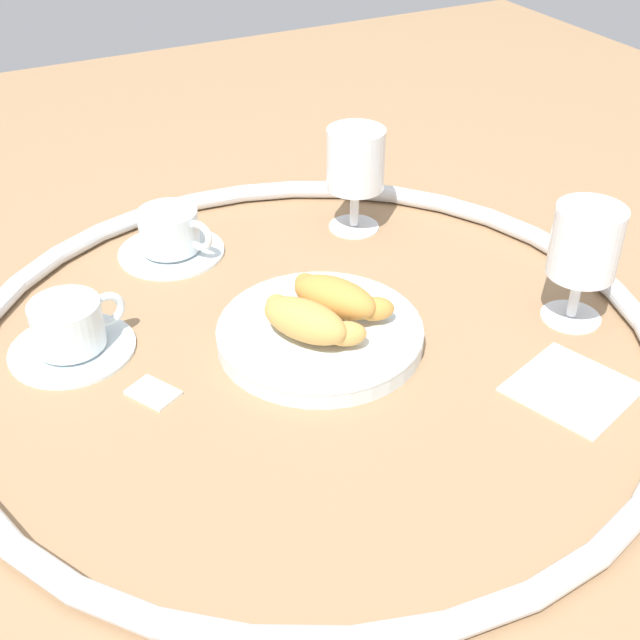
# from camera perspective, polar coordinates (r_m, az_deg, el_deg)

# --- Properties ---
(ground_plane) EXTENTS (2.20, 2.20, 0.00)m
(ground_plane) POSITION_cam_1_polar(r_m,az_deg,el_deg) (0.91, -0.52, -2.01)
(ground_plane) COLOR #997551
(table_chrome_rim) EXTENTS (0.76, 0.76, 0.02)m
(table_chrome_rim) POSITION_cam_1_polar(r_m,az_deg,el_deg) (0.90, -0.53, -1.40)
(table_chrome_rim) COLOR silver
(table_chrome_rim) RESTS_ON ground_plane
(pastry_plate) EXTENTS (0.23, 0.23, 0.02)m
(pastry_plate) POSITION_cam_1_polar(r_m,az_deg,el_deg) (0.91, -0.00, -0.88)
(pastry_plate) COLOR silver
(pastry_plate) RESTS_ON ground_plane
(croissant_large) EXTENTS (0.12, 0.10, 0.04)m
(croissant_large) POSITION_cam_1_polar(r_m,az_deg,el_deg) (0.88, -0.92, -0.04)
(croissant_large) COLOR #D6994C
(croissant_large) RESTS_ON pastry_plate
(croissant_small) EXTENTS (0.12, 0.11, 0.04)m
(croissant_small) POSITION_cam_1_polar(r_m,az_deg,el_deg) (0.92, 1.10, 1.57)
(croissant_small) COLOR #CC893D
(croissant_small) RESTS_ON pastry_plate
(coffee_cup_near) EXTENTS (0.14, 0.14, 0.06)m
(coffee_cup_near) POSITION_cam_1_polar(r_m,az_deg,el_deg) (0.93, -16.64, -0.69)
(coffee_cup_near) COLOR silver
(coffee_cup_near) RESTS_ON ground_plane
(coffee_cup_far) EXTENTS (0.14, 0.14, 0.06)m
(coffee_cup_far) POSITION_cam_1_polar(r_m,az_deg,el_deg) (1.09, -10.13, 5.66)
(coffee_cup_far) COLOR silver
(coffee_cup_far) RESTS_ON ground_plane
(juice_glass_left) EXTENTS (0.08, 0.08, 0.14)m
(juice_glass_left) POSITION_cam_1_polar(r_m,az_deg,el_deg) (0.96, 17.57, 4.77)
(juice_glass_left) COLOR white
(juice_glass_left) RESTS_ON ground_plane
(juice_glass_right) EXTENTS (0.08, 0.08, 0.14)m
(juice_glass_right) POSITION_cam_1_polar(r_m,az_deg,el_deg) (1.10, 2.43, 10.50)
(juice_glass_right) COLOR white
(juice_glass_right) RESTS_ON ground_plane
(sugar_packet) EXTENTS (0.06, 0.05, 0.01)m
(sugar_packet) POSITION_cam_1_polar(r_m,az_deg,el_deg) (0.87, -11.28, -4.77)
(sugar_packet) COLOR white
(sugar_packet) RESTS_ON ground_plane
(folded_napkin) EXTENTS (0.14, 0.14, 0.01)m
(folded_napkin) POSITION_cam_1_polar(r_m,az_deg,el_deg) (0.89, 16.78, -4.41)
(folded_napkin) COLOR silver
(folded_napkin) RESTS_ON ground_plane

